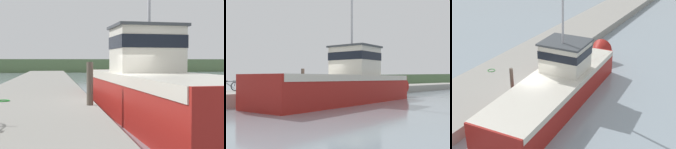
# 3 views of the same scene
# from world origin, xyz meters

# --- Properties ---
(ground_plane) EXTENTS (320.00, 320.00, 0.00)m
(ground_plane) POSITION_xyz_m (0.00, 0.00, 0.00)
(ground_plane) COLOR #84939E
(dock_pier) EXTENTS (4.87, 80.00, 0.74)m
(dock_pier) POSITION_xyz_m (-3.56, 0.00, 0.37)
(dock_pier) COLOR gray
(dock_pier) RESTS_ON ground_plane
(far_shoreline) EXTENTS (180.00, 5.00, 2.55)m
(far_shoreline) POSITION_xyz_m (30.00, 55.85, 1.28)
(far_shoreline) COLOR #567047
(far_shoreline) RESTS_ON ground_plane
(fishing_boat_main) EXTENTS (3.95, 15.05, 10.42)m
(fishing_boat_main) POSITION_xyz_m (1.29, 0.96, 1.27)
(fishing_boat_main) COLOR maroon
(fishing_boat_main) RESTS_ON ground_plane
(boat_green_anchored) EXTENTS (4.84, 2.87, 5.00)m
(boat_green_anchored) POSITION_xyz_m (8.51, 35.95, 0.79)
(boat_green_anchored) COLOR #337F47
(boat_green_anchored) RESTS_ON ground_plane
(mooring_post) EXTENTS (0.23, 0.23, 1.49)m
(mooring_post) POSITION_xyz_m (-1.38, -0.46, 1.48)
(mooring_post) COLOR #51473D
(mooring_post) RESTS_ON dock_pier
(hose_coil) EXTENTS (0.54, 0.54, 0.04)m
(hose_coil) POSITION_xyz_m (-4.52, 1.22, 0.76)
(hose_coil) COLOR green
(hose_coil) RESTS_ON dock_pier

